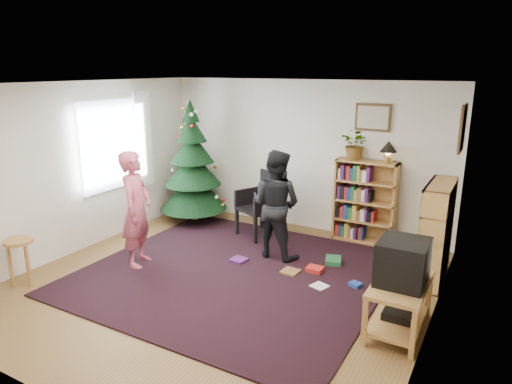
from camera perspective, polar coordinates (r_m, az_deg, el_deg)
The scene contains 23 objects.
floor at distance 6.03m, azimuth -4.17°, elevation -11.16°, with size 5.00×5.00×0.00m, color brown.
ceiling at distance 5.40m, azimuth -4.70°, elevation 13.31°, with size 5.00×5.00×0.00m, color white.
wall_back at distance 7.74m, azimuth 5.88°, elevation 4.56°, with size 5.00×0.02×2.50m, color silver.
wall_front at distance 3.88m, azimuth -25.47°, elevation -7.98°, with size 5.00×0.02×2.50m, color silver.
wall_left at distance 7.25m, azimuth -21.16°, elevation 2.86°, with size 0.02×5.00×2.50m, color silver.
wall_right at distance 4.74m, azimuth 21.73°, elevation -3.44°, with size 0.02×5.00×2.50m, color silver.
rug at distance 6.25m, azimuth -2.64°, elevation -10.02°, with size 3.80×3.60×0.02m, color black.
window_pane at distance 7.57m, azimuth -17.73°, elevation 5.59°, with size 0.04×1.20×1.40m, color silver.
curtain at distance 8.03m, azimuth -13.90°, elevation 6.39°, with size 0.06×0.35×1.60m, color white.
picture_back at distance 7.24m, azimuth 14.42°, elevation 9.03°, with size 0.55×0.03×0.42m.
picture_right at distance 6.30m, azimuth 24.41°, elevation 7.27°, with size 0.03×0.50×0.60m.
christmas_tree at distance 8.13m, azimuth -7.91°, elevation 2.51°, with size 1.19×1.19×2.17m.
bookshelf_back at distance 7.36m, azimuth 13.47°, elevation -1.05°, with size 0.95×0.30×1.30m.
bookshelf_right at distance 6.26m, azimuth 21.58°, elevation -4.64°, with size 0.30×0.95×1.30m.
tv_stand at distance 5.10m, azimuth 17.45°, elevation -12.97°, with size 0.52×0.94×0.55m.
crt_tv at distance 4.91m, azimuth 17.84°, elevation -8.31°, with size 0.49×0.52×0.46m.
armchair at distance 7.45m, azimuth 0.78°, elevation -1.17°, with size 0.76×0.79×1.05m.
stool at distance 6.50m, azimuth -27.43°, elevation -6.43°, with size 0.36×0.36×0.60m.
person_standing at distance 6.44m, azimuth -14.73°, elevation -2.12°, with size 0.59×0.39×1.62m, color #B6495B.
person_by_chair at distance 6.52m, azimuth 2.47°, elevation -1.57°, with size 0.77×0.60×1.58m, color black.
potted_plant at distance 7.22m, azimuth 12.38°, elevation 5.85°, with size 0.43×0.37×0.48m, color gray.
table_lamp at distance 7.10m, azimuth 16.23°, elevation 5.30°, with size 0.25×0.25×0.33m.
floor_clutter at distance 6.27m, azimuth 7.85°, elevation -9.79°, with size 2.10×1.04×0.08m.
Camera 1 is at (3.00, -4.49, 2.69)m, focal length 32.00 mm.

